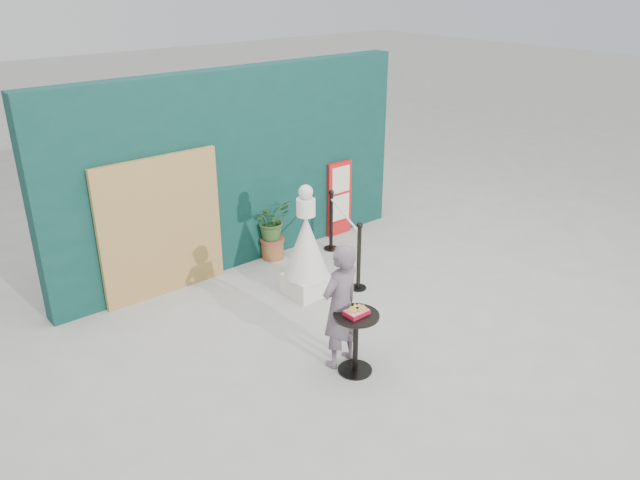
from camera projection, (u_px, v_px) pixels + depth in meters
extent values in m
plane|color=#ADAAA5|center=(382.00, 343.00, 7.75)|extent=(60.00, 60.00, 0.00)
cube|color=#0B312C|center=(237.00, 170.00, 9.36)|extent=(6.00, 0.30, 3.00)
cube|color=tan|center=(161.00, 227.00, 8.60)|extent=(1.80, 0.08, 2.00)
imported|color=slate|center=(340.00, 306.00, 7.08)|extent=(0.59, 0.42, 1.52)
cube|color=red|center=(339.00, 199.00, 10.69)|extent=(0.50, 0.06, 1.30)
cube|color=beige|center=(341.00, 180.00, 10.52)|extent=(0.38, 0.02, 0.45)
cube|color=beige|center=(340.00, 207.00, 10.72)|extent=(0.38, 0.02, 0.45)
cube|color=red|center=(340.00, 226.00, 10.86)|extent=(0.38, 0.02, 0.18)
cube|color=white|center=(307.00, 284.00, 8.88)|extent=(0.55, 0.55, 0.30)
cone|color=silver|center=(306.00, 246.00, 8.64)|extent=(0.64, 0.64, 0.90)
cylinder|color=white|center=(306.00, 207.00, 8.41)|extent=(0.26, 0.26, 0.24)
sphere|color=silver|center=(306.00, 192.00, 8.32)|extent=(0.20, 0.20, 0.20)
cylinder|color=black|center=(355.00, 370.00, 7.23)|extent=(0.40, 0.40, 0.02)
cylinder|color=black|center=(356.00, 344.00, 7.09)|extent=(0.06, 0.06, 0.72)
cylinder|color=black|center=(356.00, 316.00, 6.94)|extent=(0.52, 0.52, 0.03)
cube|color=#A9122B|center=(356.00, 312.00, 6.92)|extent=(0.26, 0.19, 0.05)
cube|color=#FC2126|center=(356.00, 310.00, 6.91)|extent=(0.24, 0.17, 0.00)
cube|color=#DFB851|center=(353.00, 310.00, 6.89)|extent=(0.15, 0.14, 0.02)
cube|color=#E3A453|center=(361.00, 308.00, 6.92)|extent=(0.13, 0.13, 0.02)
cone|color=yellow|center=(355.00, 305.00, 6.94)|extent=(0.06, 0.06, 0.06)
cylinder|color=#945630|center=(273.00, 249.00, 9.98)|extent=(0.35, 0.35, 0.29)
cylinder|color=brown|center=(272.00, 240.00, 9.91)|extent=(0.39, 0.39, 0.05)
imported|color=#2E5223|center=(271.00, 219.00, 9.77)|extent=(0.58, 0.50, 0.65)
cylinder|color=black|center=(358.00, 288.00, 9.07)|extent=(0.24, 0.24, 0.02)
cylinder|color=black|center=(359.00, 259.00, 8.89)|extent=(0.06, 0.06, 0.96)
sphere|color=black|center=(360.00, 226.00, 8.68)|extent=(0.09, 0.09, 0.09)
cylinder|color=black|center=(331.00, 248.00, 10.34)|extent=(0.24, 0.24, 0.02)
cylinder|color=black|center=(331.00, 222.00, 10.15)|extent=(0.06, 0.06, 0.96)
sphere|color=black|center=(331.00, 193.00, 9.95)|extent=(0.09, 0.09, 0.09)
cylinder|color=white|center=(344.00, 215.00, 9.36)|extent=(0.63, 1.31, 0.03)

